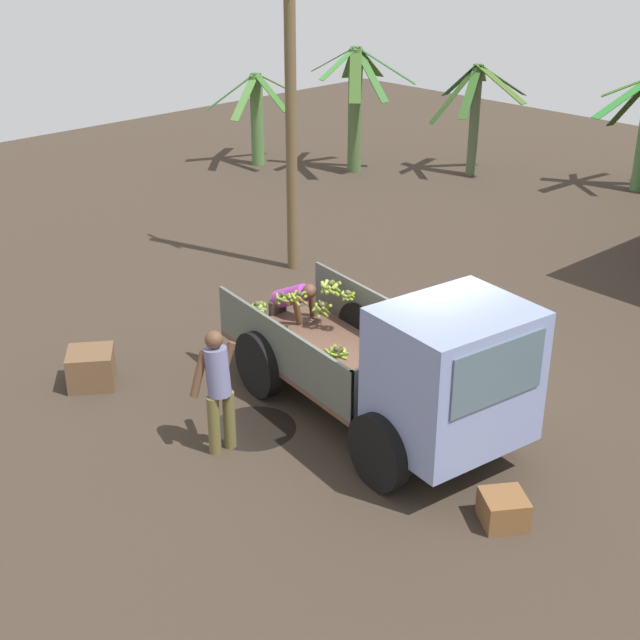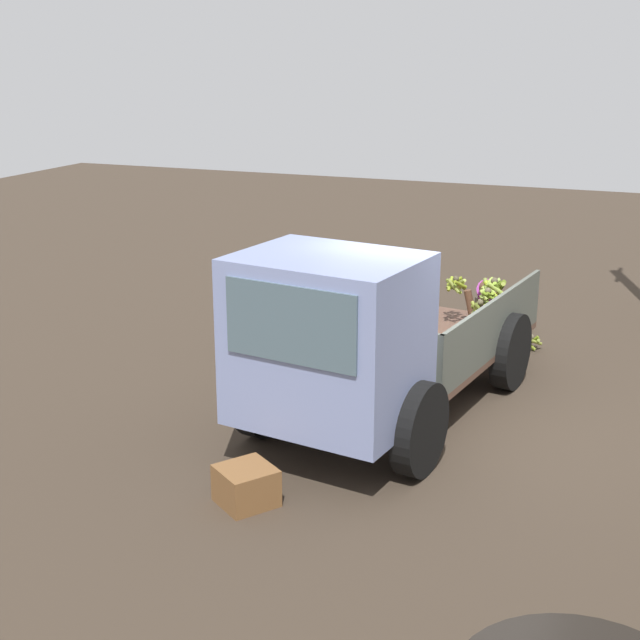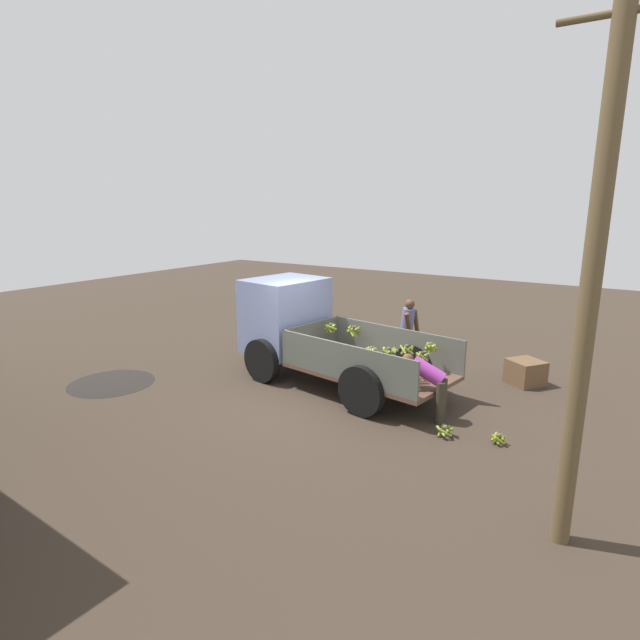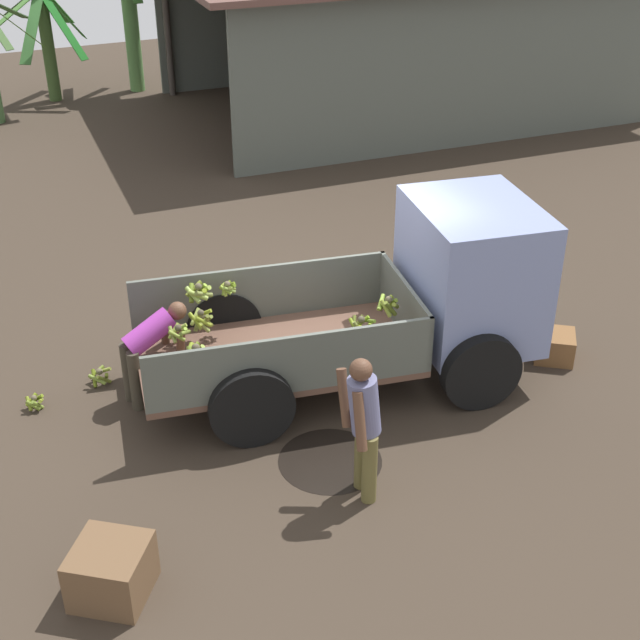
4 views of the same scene
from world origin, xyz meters
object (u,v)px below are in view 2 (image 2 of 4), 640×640
person_foreground_visitor (268,301)px  banana_bunch_on_ground_1 (531,341)px  cargo_truck (354,344)px  banana_bunch_on_ground_0 (524,324)px  wooden_crate_1 (246,486)px  person_worker_loading (487,305)px  wooden_crate_0 (320,297)px

person_foreground_visitor → banana_bunch_on_ground_1: size_ratio=5.22×
cargo_truck → person_foreground_visitor: size_ratio=3.01×
banana_bunch_on_ground_0 → wooden_crate_1: (6.15, -1.51, 0.07)m
person_foreground_visitor → banana_bunch_on_ground_0: 4.06m
person_worker_loading → person_foreground_visitor: bearing=-67.9°
person_worker_loading → banana_bunch_on_ground_1: size_ratio=3.74×
cargo_truck → banana_bunch_on_ground_1: size_ratio=15.71×
cargo_truck → wooden_crate_0: cargo_truck is taller
person_foreground_visitor → banana_bunch_on_ground_1: (-2.00, 3.05, -0.78)m
banana_bunch_on_ground_0 → banana_bunch_on_ground_1: (0.80, 0.22, 0.01)m
person_foreground_visitor → wooden_crate_1: bearing=-152.1°
cargo_truck → wooden_crate_0: 4.85m
person_foreground_visitor → banana_bunch_on_ground_0: (-2.81, 2.83, -0.79)m
banana_bunch_on_ground_1 → cargo_truck: bearing=-18.9°
person_foreground_visitor → banana_bunch_on_ground_0: person_foreground_visitor is taller
cargo_truck → banana_bunch_on_ground_0: size_ratio=20.95×
banana_bunch_on_ground_1 → person_worker_loading: bearing=-45.6°
person_worker_loading → banana_bunch_on_ground_1: 0.95m
cargo_truck → banana_bunch_on_ground_1: bearing=170.0°
banana_bunch_on_ground_0 → wooden_crate_1: wooden_crate_1 is taller
wooden_crate_1 → cargo_truck: bearing=164.3°
banana_bunch_on_ground_0 → wooden_crate_1: size_ratio=0.49×
person_foreground_visitor → wooden_crate_0: (-2.59, -0.30, -0.64)m
banana_bunch_on_ground_1 → wooden_crate_1: bearing=-17.9°
person_foreground_visitor → wooden_crate_0: 2.68m
banana_bunch_on_ground_1 → person_foreground_visitor: bearing=-56.7°
person_foreground_visitor → wooden_crate_0: size_ratio=2.55×
cargo_truck → person_foreground_visitor: bearing=-125.3°
person_foreground_visitor → person_worker_loading: person_foreground_visitor is taller
person_foreground_visitor → cargo_truck: bearing=-127.7°
wooden_crate_0 → wooden_crate_1: wooden_crate_0 is taller
banana_bunch_on_ground_1 → wooden_crate_1: 5.63m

